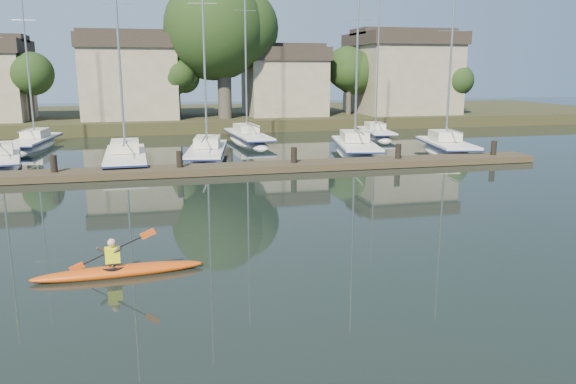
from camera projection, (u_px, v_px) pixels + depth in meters
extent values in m
plane|color=black|center=(311.00, 257.00, 16.07)|extent=(160.00, 160.00, 0.00)
ellipsoid|color=#BE460E|center=(120.00, 271.00, 14.65)|extent=(4.42, 0.89, 0.33)
cylinder|color=black|center=(113.00, 268.00, 14.59)|extent=(0.70, 0.70, 0.09)
imported|color=#2F2A2C|center=(113.00, 255.00, 14.51)|extent=(0.25, 0.36, 0.95)
cube|color=#E2EE16|center=(112.00, 255.00, 14.51)|extent=(0.39, 0.30, 0.39)
sphere|color=tan|center=(112.00, 243.00, 14.44)|extent=(0.21, 0.21, 0.21)
cube|color=#413825|center=(238.00, 168.00, 29.32)|extent=(34.00, 2.00, 0.35)
cylinder|color=black|center=(55.00, 174.00, 27.26)|extent=(0.32, 0.32, 1.80)
cylinder|color=black|center=(180.00, 169.00, 28.62)|extent=(0.32, 0.32, 1.80)
cylinder|color=black|center=(294.00, 164.00, 29.99)|extent=(0.32, 0.32, 1.80)
cylinder|color=black|center=(398.00, 160.00, 31.35)|extent=(0.32, 0.32, 1.80)
cylinder|color=black|center=(493.00, 156.00, 32.72)|extent=(0.32, 0.32, 1.80)
ellipsoid|color=white|center=(1.00, 172.00, 31.24)|extent=(3.64, 7.93, 1.94)
ellipsoid|color=white|center=(126.00, 171.00, 31.71)|extent=(2.56, 9.27, 2.06)
cube|color=white|center=(125.00, 154.00, 31.50)|extent=(2.40, 7.61, 0.15)
cube|color=navy|center=(125.00, 156.00, 31.52)|extent=(2.49, 7.80, 0.09)
cube|color=beige|center=(125.00, 146.00, 31.93)|extent=(1.60, 2.62, 0.60)
cylinder|color=#9EA0A5|center=(118.00, 34.00, 30.35)|extent=(0.13, 0.13, 12.99)
cylinder|color=#9EA0A5|center=(124.00, 142.00, 30.01)|extent=(0.20, 3.50, 0.09)
cylinder|color=#9EA0A5|center=(116.00, 3.00, 30.02)|extent=(1.73, 0.09, 0.03)
ellipsoid|color=white|center=(207.00, 164.00, 33.96)|extent=(3.73, 9.56, 1.97)
cube|color=white|center=(207.00, 149.00, 33.76)|extent=(3.34, 7.89, 0.15)
cube|color=navy|center=(207.00, 150.00, 33.78)|extent=(3.45, 8.08, 0.08)
cube|color=beige|center=(207.00, 141.00, 34.22)|extent=(1.87, 2.82, 0.57)
cylinder|color=#9EA0A5|center=(203.00, 32.00, 32.58)|extent=(0.12, 0.12, 13.47)
cylinder|color=#9EA0A5|center=(204.00, 138.00, 32.22)|extent=(0.68, 3.51, 0.08)
cylinder|color=#9EA0A5|center=(203.00, 3.00, 32.23)|extent=(1.64, 0.31, 0.03)
ellipsoid|color=white|center=(355.00, 159.00, 36.17)|extent=(4.02, 9.20, 2.12)
cube|color=white|center=(356.00, 143.00, 35.95)|extent=(3.60, 7.60, 0.16)
cube|color=navy|center=(355.00, 145.00, 35.97)|extent=(3.72, 7.80, 0.09)
cube|color=beige|center=(354.00, 136.00, 36.39)|extent=(2.01, 2.75, 0.61)
cylinder|color=#9EA0A5|center=(357.00, 44.00, 34.89)|extent=(0.13, 0.13, 12.26)
cylinder|color=#9EA0A5|center=(359.00, 132.00, 34.46)|extent=(0.74, 3.34, 0.09)
cylinder|color=#9EA0A5|center=(358.00, 19.00, 34.57)|extent=(1.76, 0.38, 0.03)
ellipsoid|color=white|center=(446.00, 158.00, 36.45)|extent=(3.66, 8.11, 2.12)
cube|color=white|center=(447.00, 143.00, 36.24)|extent=(3.31, 6.70, 0.16)
cube|color=navy|center=(447.00, 144.00, 36.26)|extent=(3.42, 6.87, 0.09)
cube|color=beige|center=(445.00, 136.00, 36.61)|extent=(1.92, 2.43, 0.61)
cylinder|color=#9EA0A5|center=(451.00, 53.00, 35.26)|extent=(0.13, 0.13, 11.17)
cylinder|color=#9EA0A5|center=(454.00, 131.00, 34.90)|extent=(0.60, 2.94, 0.09)
cylinder|color=#9EA0A5|center=(452.00, 31.00, 34.97)|extent=(1.77, 0.34, 0.03)
ellipsoid|color=white|center=(35.00, 152.00, 38.95)|extent=(3.01, 8.97, 1.86)
cube|color=white|center=(34.00, 139.00, 38.76)|extent=(2.74, 7.38, 0.14)
cube|color=navy|center=(34.00, 140.00, 38.78)|extent=(2.84, 7.57, 0.08)
cube|color=beige|center=(36.00, 133.00, 39.19)|extent=(1.63, 2.60, 0.54)
cylinder|color=#9EA0A5|center=(26.00, 44.00, 37.64)|extent=(0.12, 0.12, 12.70)
cylinder|color=#9EA0A5|center=(26.00, 130.00, 37.31)|extent=(0.45, 3.33, 0.08)
cylinder|color=#9EA0A5|center=(23.00, 20.00, 37.32)|extent=(1.56, 0.20, 0.03)
ellipsoid|color=white|center=(248.00, 146.00, 41.84)|extent=(2.79, 10.21, 1.92)
cube|color=white|center=(248.00, 134.00, 41.64)|extent=(2.56, 8.39, 0.14)
cube|color=navy|center=(248.00, 135.00, 41.66)|extent=(2.66, 8.60, 0.08)
cube|color=beige|center=(246.00, 128.00, 42.13)|extent=(1.60, 2.91, 0.56)
cylinder|color=#9EA0A5|center=(245.00, 35.00, 40.40)|extent=(0.12, 0.12, 14.13)
cylinder|color=#9EA0A5|center=(253.00, 125.00, 40.06)|extent=(0.34, 3.83, 0.08)
cylinder|color=#9EA0A5|center=(245.00, 10.00, 40.04)|extent=(1.61, 0.14, 0.03)
ellipsoid|color=white|center=(376.00, 141.00, 44.69)|extent=(2.89, 7.49, 1.73)
cube|color=white|center=(376.00, 130.00, 44.51)|extent=(2.62, 6.18, 0.13)
cube|color=navy|center=(376.00, 131.00, 44.53)|extent=(2.71, 6.33, 0.07)
cube|color=beige|center=(375.00, 126.00, 44.86)|extent=(1.54, 2.20, 0.50)
cylinder|color=#9EA0A5|center=(378.00, 65.00, 43.64)|extent=(0.11, 0.11, 10.03)
cylinder|color=#9EA0A5|center=(380.00, 123.00, 43.29)|extent=(0.45, 2.76, 0.07)
cylinder|color=#9EA0A5|center=(378.00, 49.00, 43.38)|extent=(1.45, 0.23, 0.03)
cube|color=#2A3319|center=(195.00, 116.00, 57.76)|extent=(90.00, 24.00, 1.00)
cube|color=gray|center=(131.00, 84.00, 49.94)|extent=(8.00, 8.00, 6.00)
cube|color=#2F2822|center=(128.00, 42.00, 49.17)|extent=(8.40, 8.40, 1.20)
cube|color=gray|center=(284.00, 88.00, 53.23)|extent=(7.00, 7.00, 5.00)
cube|color=#2F2822|center=(284.00, 55.00, 52.57)|extent=(7.35, 7.35, 1.20)
cube|color=gray|center=(401.00, 80.00, 55.80)|extent=(9.00, 9.00, 6.50)
cube|color=#2F2822|center=(403.00, 40.00, 54.98)|extent=(9.45, 9.45, 1.20)
cylinder|color=#48423A|center=(225.00, 90.00, 49.02)|extent=(1.20, 1.20, 5.00)
sphere|color=black|center=(223.00, 30.00, 47.95)|extent=(8.50, 8.50, 8.50)
cylinder|color=#48423A|center=(31.00, 103.00, 46.54)|extent=(0.48, 0.48, 3.00)
sphere|color=black|center=(28.00, 72.00, 46.01)|extent=(3.40, 3.40, 3.40)
cylinder|color=#48423A|center=(178.00, 103.00, 48.82)|extent=(0.38, 0.38, 2.80)
sphere|color=black|center=(177.00, 77.00, 48.35)|extent=(2.72, 2.72, 2.72)
cylinder|color=#48423A|center=(349.00, 98.00, 53.37)|extent=(0.50, 0.50, 3.20)
sphere|color=black|center=(349.00, 69.00, 52.80)|extent=(3.57, 3.57, 3.57)
cylinder|color=#48423A|center=(451.00, 100.00, 54.28)|extent=(0.41, 0.41, 2.60)
sphere|color=black|center=(453.00, 78.00, 53.82)|extent=(2.89, 2.89, 2.89)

